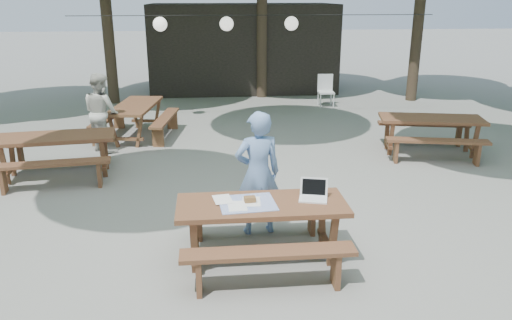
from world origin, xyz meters
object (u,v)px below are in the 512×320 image
object	(u,v)px
second_person	(101,112)
plastic_chair	(326,97)
main_picnic_table	(262,231)
woman	(258,173)
picnic_table_nw	(57,155)

from	to	relation	value
second_person	plastic_chair	distance (m)	6.75
main_picnic_table	second_person	size ratio (longest dim) A/B	1.25
woman	plastic_chair	size ratio (longest dim) A/B	1.87
main_picnic_table	second_person	bearing A→B (deg)	119.70
picnic_table_nw	woman	xyz separation A→B (m)	(3.30, -2.52, 0.45)
woman	picnic_table_nw	bearing A→B (deg)	-45.35
main_picnic_table	woman	world-z (taller)	woman
woman	second_person	xyz separation A→B (m)	(-2.79, 4.06, -0.04)
main_picnic_table	second_person	xyz separation A→B (m)	(-2.75, 4.83, 0.41)
main_picnic_table	plastic_chair	distance (m)	9.06
picnic_table_nw	plastic_chair	bearing A→B (deg)	34.42
picnic_table_nw	second_person	xyz separation A→B (m)	(0.51, 1.54, 0.41)
main_picnic_table	plastic_chair	size ratio (longest dim) A/B	2.22
second_person	plastic_chair	bearing A→B (deg)	-98.64
main_picnic_table	woman	size ratio (longest dim) A/B	1.19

